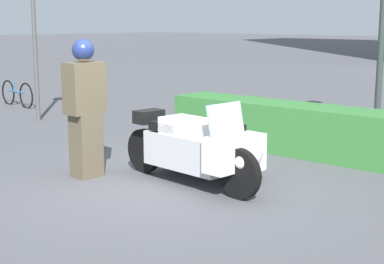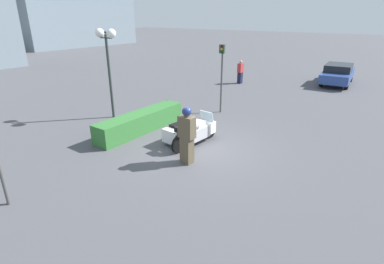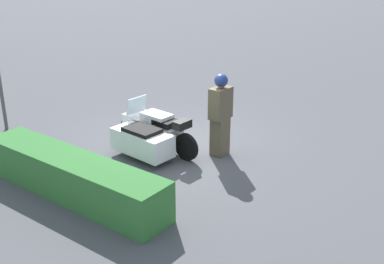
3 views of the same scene
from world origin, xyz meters
The scene contains 4 objects.
ground_plane centered at (0.00, 0.00, 0.00)m, with size 160.00×160.00×0.00m, color #4C4C51.
police_motorcycle centered at (0.37, 0.55, 0.46)m, with size 2.42×1.33×1.15m.
officer_rider centered at (-1.01, -0.38, 1.00)m, with size 0.33×0.53×1.89m.
hedge_bush_curbside centered at (0.16, 2.87, 0.40)m, with size 4.31×0.83×0.79m, color #337033.
Camera 3 is at (-6.50, 8.02, 4.51)m, focal length 45.00 mm.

